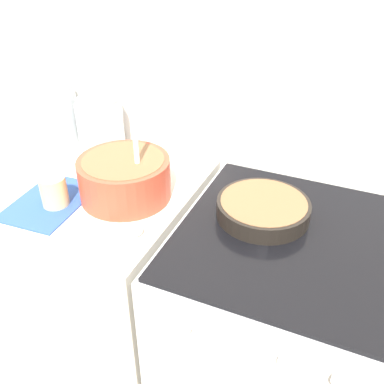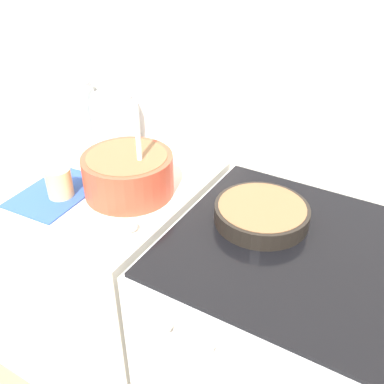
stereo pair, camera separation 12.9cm
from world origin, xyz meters
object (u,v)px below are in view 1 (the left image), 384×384
Objects in this scene: mixing_bowl at (125,176)px; tin_can at (54,192)px; baking_pan at (263,208)px; storage_jar_left at (55,119)px; storage_jar_middle at (101,129)px; stove at (278,341)px.

mixing_bowl reaches higher than tin_can.
baking_pan is at bearing 8.95° from mixing_bowl.
mixing_bowl is at bearing 38.37° from tin_can.
storage_jar_left reaches higher than baking_pan.
baking_pan is 0.70m from storage_jar_middle.
mixing_bowl is 3.13× the size of tin_can.
storage_jar_middle reaches higher than tin_can.
stove is 8.96× the size of tin_can.
stove is at bearing -12.87° from storage_jar_left.
mixing_bowl reaches higher than storage_jar_middle.
baking_pan is at bearing 153.05° from stove.
mixing_bowl reaches higher than stove.
tin_can is at bearing -168.39° from stove.
storage_jar_middle is at bearing 163.87° from stove.
storage_jar_middle reaches higher than stove.
mixing_bowl is at bearing -171.05° from baking_pan.
storage_jar_middle reaches higher than baking_pan.
mixing_bowl is 0.22m from tin_can.
storage_jar_left is at bearing 169.05° from baking_pan.
storage_jar_middle is at bearing 0.00° from storage_jar_left.
storage_jar_left is at bearing 180.00° from storage_jar_middle.
mixing_bowl is 1.14× the size of baking_pan.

